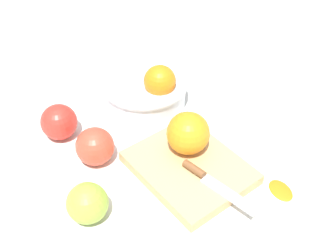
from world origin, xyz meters
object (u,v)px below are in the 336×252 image
Objects in this scene: cutting_board at (189,168)px; bowl at (147,89)px; knife at (209,180)px; orange_on_board at (188,133)px; apple_front_left at (59,122)px; apple_front_center at (95,146)px; apple_front_right at (87,203)px.

bowl is at bearing 169.20° from cutting_board.
bowl is at bearing 171.89° from knife.
bowl reaches higher than cutting_board.
cutting_board is at bearing -29.63° from orange_on_board.
apple_front_left is (-0.00, -0.20, -0.00)m from bowl.
knife is at bearing 30.44° from apple_front_left.
cutting_board is at bearing 35.61° from apple_front_left.
apple_front_center is 0.10m from apple_front_left.
apple_front_right reaches higher than knife.
orange_on_board reaches higher than apple_front_center.
apple_front_center is (-0.09, -0.15, -0.03)m from orange_on_board.
bowl is at bearing 172.97° from orange_on_board.
bowl reaches higher than apple_front_center.
bowl is 2.70× the size of apple_front_right.
cutting_board is 0.27m from apple_front_left.
apple_front_center is 1.00× the size of apple_front_left.
bowl is 0.89× the size of cutting_board.
apple_front_left is at bearing 169.80° from apple_front_right.
orange_on_board is 1.11× the size of apple_front_center.
bowl is 0.32m from apple_front_right.
bowl is at bearing 120.07° from apple_front_center.
orange_on_board is at bearing 96.78° from apple_front_right.
orange_on_board is at bearing 150.37° from cutting_board.
orange_on_board is 0.17m from apple_front_center.
apple_front_right is (-0.01, -0.20, 0.02)m from cutting_board.
apple_front_right is 0.96× the size of apple_front_center.
bowl reaches higher than apple_front_left.
cutting_board is 2.90× the size of apple_front_center.
knife is at bearing 37.41° from apple_front_center.
knife is 0.22m from apple_front_center.
apple_front_right is 0.13m from apple_front_center.
orange_on_board is at bearing -7.03° from bowl.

